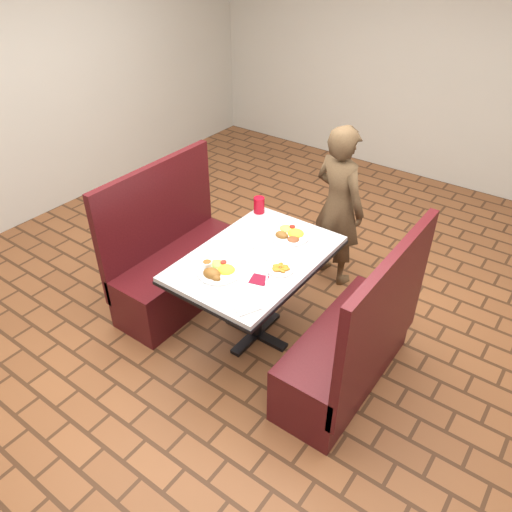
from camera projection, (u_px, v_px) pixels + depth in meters
name	position (u px, v px, depth m)	size (l,w,h in m)	color
room	(256.00, 87.00, 2.81)	(7.00, 7.04, 2.82)	brown
dining_table	(256.00, 267.00, 3.53)	(0.81, 1.21, 0.75)	silver
booth_bench_left	(178.00, 265.00, 4.10)	(0.47, 1.20, 1.17)	#4A1114
booth_bench_right	(352.00, 348.00, 3.33)	(0.47, 1.20, 1.17)	#4A1114
diner_person	(338.00, 206.00, 4.15)	(0.51, 0.34, 1.41)	brown
near_dinner_plate	(218.00, 269.00, 3.30)	(0.29, 0.29, 0.09)	white
far_dinner_plate	(290.00, 233.00, 3.67)	(0.30, 0.30, 0.08)	white
plantain_plate	(280.00, 269.00, 3.33)	(0.18, 0.18, 0.03)	white
maroon_napkin	(259.00, 280.00, 3.25)	(0.11, 0.11, 0.00)	maroon
spoon_utensil	(267.00, 278.00, 3.26)	(0.01, 0.14, 0.00)	silver
red_tumbler	(259.00, 205.00, 3.94)	(0.09, 0.09, 0.13)	#AE0B1B
paper_napkin	(244.00, 303.00, 3.06)	(0.21, 0.15, 0.01)	white
knife_utensil	(223.00, 275.00, 3.28)	(0.01, 0.18, 0.00)	silver
fork_utensil	(216.00, 274.00, 3.29)	(0.01, 0.14, 0.00)	silver
lettuce_shreds	(266.00, 254.00, 3.50)	(0.28, 0.32, 0.00)	#9FCD52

